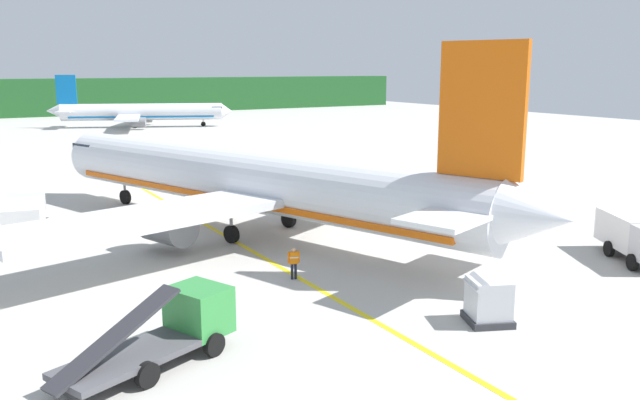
{
  "coord_description": "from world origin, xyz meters",
  "views": [
    {
      "loc": [
        -3.57,
        -15.61,
        10.67
      ],
      "look_at": [
        15.76,
        17.31,
        2.87
      ],
      "focal_mm": 36.66,
      "sensor_mm": 36.0,
      "label": 1
    }
  ],
  "objects_px": {
    "airliner_foreground": "(250,182)",
    "cargo_container_near": "(488,301)",
    "service_truck_fuel": "(25,217)",
    "service_truck_baggage": "(173,328)",
    "service_truck_catering": "(638,236)",
    "airliner_far_taxiway": "(140,112)",
    "crew_marshaller": "(294,261)"
  },
  "relations": [
    {
      "from": "service_truck_baggage",
      "to": "crew_marshaller",
      "type": "distance_m",
      "value": 10.07
    },
    {
      "from": "service_truck_catering",
      "to": "service_truck_fuel",
      "type": "bearing_deg",
      "value": 142.34
    },
    {
      "from": "airliner_far_taxiway",
      "to": "service_truck_baggage",
      "type": "relative_size",
      "value": 4.24
    },
    {
      "from": "airliner_far_taxiway",
      "to": "service_truck_fuel",
      "type": "relative_size",
      "value": 4.74
    },
    {
      "from": "service_truck_baggage",
      "to": "crew_marshaller",
      "type": "xyz_separation_m",
      "value": [
        8.2,
        5.84,
        -0.17
      ]
    },
    {
      "from": "airliner_foreground",
      "to": "service_truck_fuel",
      "type": "xyz_separation_m",
      "value": [
        -12.97,
        5.58,
        -1.95
      ]
    },
    {
      "from": "service_truck_baggage",
      "to": "airliner_far_taxiway",
      "type": "bearing_deg",
      "value": 75.36
    },
    {
      "from": "airliner_foreground",
      "to": "service_truck_fuel",
      "type": "height_order",
      "value": "airliner_foreground"
    },
    {
      "from": "airliner_far_taxiway",
      "to": "crew_marshaller",
      "type": "bearing_deg",
      "value": -100.58
    },
    {
      "from": "airliner_far_taxiway",
      "to": "service_truck_catering",
      "type": "height_order",
      "value": "airliner_far_taxiway"
    },
    {
      "from": "service_truck_fuel",
      "to": "service_truck_catering",
      "type": "bearing_deg",
      "value": -37.66
    },
    {
      "from": "cargo_container_near",
      "to": "service_truck_fuel",
      "type": "bearing_deg",
      "value": 121.49
    },
    {
      "from": "airliner_foreground",
      "to": "service_truck_baggage",
      "type": "xyz_separation_m",
      "value": [
        -10.33,
        -15.72,
        -2.23
      ]
    },
    {
      "from": "service_truck_fuel",
      "to": "cargo_container_near",
      "type": "bearing_deg",
      "value": -58.51
    },
    {
      "from": "airliner_foreground",
      "to": "service_truck_catering",
      "type": "relative_size",
      "value": 6.46
    },
    {
      "from": "service_truck_fuel",
      "to": "service_truck_catering",
      "type": "relative_size",
      "value": 1.05
    },
    {
      "from": "airliner_foreground",
      "to": "cargo_container_near",
      "type": "relative_size",
      "value": 17.17
    },
    {
      "from": "service_truck_fuel",
      "to": "service_truck_catering",
      "type": "height_order",
      "value": "service_truck_fuel"
    },
    {
      "from": "service_truck_catering",
      "to": "service_truck_baggage",
      "type": "bearing_deg",
      "value": 177.8
    },
    {
      "from": "airliner_foreground",
      "to": "airliner_far_taxiway",
      "type": "distance_m",
      "value": 81.14
    },
    {
      "from": "airliner_far_taxiway",
      "to": "service_truck_catering",
      "type": "relative_size",
      "value": 4.96
    },
    {
      "from": "airliner_foreground",
      "to": "service_truck_catering",
      "type": "xyz_separation_m",
      "value": [
        15.95,
        -16.74,
        -1.96
      ]
    },
    {
      "from": "service_truck_baggage",
      "to": "crew_marshaller",
      "type": "bearing_deg",
      "value": 35.47
    },
    {
      "from": "airliner_foreground",
      "to": "service_truck_baggage",
      "type": "distance_m",
      "value": 18.95
    },
    {
      "from": "airliner_far_taxiway",
      "to": "airliner_foreground",
      "type": "bearing_deg",
      "value": -100.39
    },
    {
      "from": "airliner_far_taxiway",
      "to": "service_truck_fuel",
      "type": "height_order",
      "value": "airliner_far_taxiway"
    },
    {
      "from": "service_truck_baggage",
      "to": "service_truck_catering",
      "type": "relative_size",
      "value": 1.17
    },
    {
      "from": "airliner_foreground",
      "to": "service_truck_baggage",
      "type": "bearing_deg",
      "value": -123.3
    },
    {
      "from": "airliner_far_taxiway",
      "to": "cargo_container_near",
      "type": "distance_m",
      "value": 99.78
    },
    {
      "from": "airliner_foreground",
      "to": "cargo_container_near",
      "type": "distance_m",
      "value": 19.45
    },
    {
      "from": "service_truck_baggage",
      "to": "service_truck_catering",
      "type": "height_order",
      "value": "service_truck_baggage"
    },
    {
      "from": "service_truck_catering",
      "to": "cargo_container_near",
      "type": "height_order",
      "value": "service_truck_catering"
    }
  ]
}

